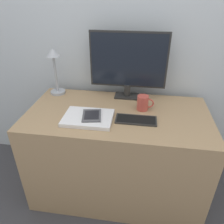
% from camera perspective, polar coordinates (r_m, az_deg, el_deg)
% --- Properties ---
extents(ground_plane, '(10.00, 10.00, 0.00)m').
position_cam_1_polar(ground_plane, '(1.86, 0.51, -22.55)').
color(ground_plane, '#38383D').
extents(wall_back, '(3.60, 0.05, 2.40)m').
position_cam_1_polar(wall_back, '(1.73, 3.57, 20.62)').
color(wall_back, '#B2BCC6').
rests_on(wall_back, ground_plane).
extents(desk, '(1.26, 0.65, 0.73)m').
position_cam_1_polar(desk, '(1.71, 1.36, -10.71)').
color(desk, '#997A56').
rests_on(desk, ground_plane).
extents(monitor, '(0.56, 0.11, 0.49)m').
position_cam_1_polar(monitor, '(1.62, 4.26, 12.58)').
color(monitor, '#262626').
rests_on(monitor, desk).
extents(keyboard, '(0.26, 0.12, 0.01)m').
position_cam_1_polar(keyboard, '(1.41, 6.29, -2.02)').
color(keyboard, '#282828').
rests_on(keyboard, desk).
extents(laptop, '(0.32, 0.24, 0.03)m').
position_cam_1_polar(laptop, '(1.42, -6.25, -1.50)').
color(laptop, silver).
rests_on(laptop, desk).
extents(ereader, '(0.14, 0.17, 0.01)m').
position_cam_1_polar(ereader, '(1.41, -5.31, -0.91)').
color(ereader, '#4C4C51').
rests_on(ereader, laptop).
extents(desk_lamp, '(0.12, 0.12, 0.36)m').
position_cam_1_polar(desk_lamp, '(1.75, -14.74, 11.31)').
color(desk_lamp, '#999EA8').
rests_on(desk_lamp, desk).
extents(coffee_mug, '(0.12, 0.08, 0.10)m').
position_cam_1_polar(coffee_mug, '(1.53, 8.12, 2.37)').
color(coffee_mug, '#B7473D').
rests_on(coffee_mug, desk).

